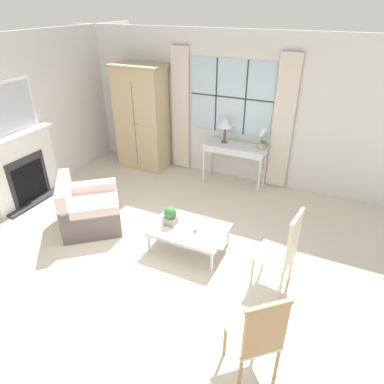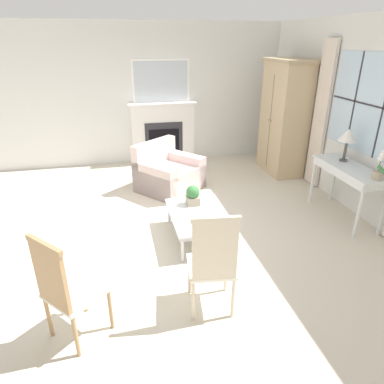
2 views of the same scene
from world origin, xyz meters
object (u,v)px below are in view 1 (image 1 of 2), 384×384
Objects in this scene: pillar_candle at (196,228)px; side_chair_wooden at (284,248)px; armchair_upholstered at (89,210)px; accent_chair_wooden at (259,334)px; coffee_table at (189,230)px; console_table at (235,150)px; armoire at (142,118)px; potted_orchid at (262,141)px; potted_plant_small at (170,216)px; table_lamp at (225,124)px; fireplace at (21,164)px.

side_chair_wooden is at bearing -8.74° from pillar_candle.
accent_chair_wooden is (3.15, -1.38, 0.32)m from armchair_upholstered.
coffee_table is 10.33× the size of pillar_candle.
console_table is 1.12× the size of coffee_table.
accent_chair_wooden is (1.52, -3.75, -0.12)m from console_table.
armoire is 2.54m from potted_orchid.
armoire is 5.24× the size of potted_orchid.
table_lamp is at bearing 91.12° from potted_plant_small.
armoire is 2.51m from armchair_upholstered.
armoire is 1.63× the size of armchair_upholstered.
potted_orchid is at bearing 80.22° from coffee_table.
pillar_candle is at bearing 171.26° from side_chair_wooden.
armoire is 7.71× the size of potted_plant_small.
armoire is at bearing 145.58° from side_chair_wooden.
potted_plant_small is at bearing -50.17° from armoire.
armoire reaches higher than console_table.
fireplace reaches higher than side_chair_wooden.
potted_plant_small is 0.42m from pillar_candle.
fireplace reaches higher than pillar_candle.
armchair_upholstered is at bearing -119.66° from table_lamp.
armoire reaches higher than accent_chair_wooden.
table_lamp is (1.81, 0.09, 0.11)m from armoire.
coffee_table is at bearing 171.47° from side_chair_wooden.
potted_plant_small is (1.43, 0.12, 0.22)m from armchair_upholstered.
potted_orchid is at bearing 31.97° from fireplace.
potted_plant_small is at bearing -179.60° from pillar_candle.
console_table is at bearing 35.34° from fireplace.
table_lamp is (-0.24, 0.05, 0.47)m from console_table.
potted_orchid reaches higher than pillar_candle.
console_table is 1.09× the size of side_chair_wooden.
console_table is 2.97× the size of potted_orchid.
side_chair_wooden is at bearing -2.67° from fireplace.
potted_orchid is 0.38× the size of accent_chair_wooden.
potted_plant_small is (0.05, -2.31, -0.68)m from table_lamp.
accent_chair_wooden is (0.05, -1.31, -0.02)m from side_chair_wooden.
armchair_upholstered is at bearing -176.16° from pillar_candle.
side_chair_wooden is at bearing -55.60° from table_lamp.
armoire is 4.29m from side_chair_wooden.
potted_plant_small is (-0.19, -2.26, -0.21)m from console_table.
pillar_candle reaches higher than coffee_table.
armchair_upholstered is 3.45m from accent_chair_wooden.
table_lamp is 4.24m from accent_chair_wooden.
armoire reaches higher than side_chair_wooden.
console_table is at bearing 112.10° from accent_chair_wooden.
side_chair_wooden is 1.31m from accent_chair_wooden.
potted_plant_small is (2.95, -0.03, -0.22)m from fireplace.
armchair_upholstered is at bearing -131.15° from potted_orchid.
armoire is 3.16m from coffee_table.
coffee_table is at bearing 4.54° from armchair_upholstered.
potted_orchid is at bearing 48.85° from armchair_upholstered.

